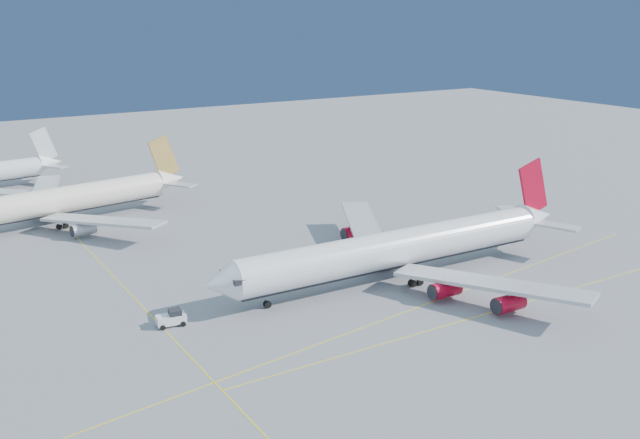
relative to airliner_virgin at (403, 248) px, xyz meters
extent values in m
plane|color=slate|center=(-4.06, -5.87, -5.57)|extent=(500.00, 500.00, 0.00)
cube|color=yellow|center=(0.94, -19.87, -5.56)|extent=(90.00, 0.18, 0.02)
cube|color=yellow|center=(-4.06, -11.87, -5.56)|extent=(118.86, 16.88, 0.02)
cube|color=yellow|center=(-44.06, 24.13, -5.56)|extent=(0.18, 140.00, 0.02)
cylinder|color=white|center=(-1.63, 0.03, 0.19)|extent=(62.11, 7.40, 6.42)
cone|color=white|center=(-35.07, 0.56, 0.19)|extent=(5.08, 6.50, 6.42)
cone|color=white|center=(33.25, -0.53, 0.85)|extent=(7.85, 6.22, 6.10)
cube|color=black|center=(-32.97, 0.52, 0.85)|extent=(1.87, 6.13, 0.78)
cube|color=#B7B7BC|center=(3.70, -18.05, -1.58)|extent=(18.78, 31.50, 0.61)
cube|color=#B7B7BC|center=(4.27, 17.92, -1.58)|extent=(19.62, 31.22, 0.61)
cube|color=#B00721|center=(31.58, -0.50, 7.05)|extent=(8.52, 0.63, 11.72)
cylinder|color=gray|center=(-27.06, 0.43, -3.69)|extent=(0.27, 0.27, 2.55)
cylinder|color=black|center=(-27.06, 0.43, -4.96)|extent=(1.23, 0.79, 1.22)
cylinder|color=gray|center=(-0.60, -4.53, -3.69)|extent=(0.35, 0.35, 2.55)
cylinder|color=black|center=(-0.60, -4.53, -4.96)|extent=(1.23, 1.02, 1.22)
cylinder|color=gray|center=(-0.45, 4.55, -3.69)|extent=(0.35, 0.35, 2.55)
cylinder|color=black|center=(-0.45, 4.55, -4.96)|extent=(1.23, 1.02, 1.22)
cylinder|color=#B00721|center=(-0.69, -12.19, -3.66)|extent=(5.36, 2.85, 2.77)
cylinder|color=#B00721|center=(3.86, -21.90, -3.66)|extent=(5.36, 2.85, 2.77)
cylinder|color=#B00721|center=(-0.30, 12.21, -3.66)|extent=(5.36, 2.85, 2.77)
cylinder|color=#B00721|center=(4.55, 21.77, -3.66)|extent=(5.36, 2.85, 2.77)
cylinder|color=#F2E4CE|center=(-46.81, 67.00, -0.22)|extent=(54.32, 14.63, 5.93)
cone|color=#F2E4CE|center=(-16.54, 71.98, 0.41)|extent=(8.10, 6.74, 5.63)
cube|color=#B7B7BC|center=(-39.20, 51.69, -1.85)|extent=(21.21, 26.85, 0.57)
cube|color=#B7B7BC|center=(-44.50, 83.94, -1.85)|extent=(13.48, 29.43, 0.57)
cube|color=#C18E48|center=(-18.07, 71.73, 6.21)|extent=(7.97, 1.76, 11.00)
cylinder|color=gray|center=(-45.10, 63.01, -3.80)|extent=(0.33, 0.33, 2.39)
cylinder|color=black|center=(-45.10, 63.01, -5.00)|extent=(1.28, 1.11, 1.14)
cylinder|color=gray|center=(-46.46, 71.32, -3.80)|extent=(0.33, 0.33, 2.39)
cylinder|color=black|center=(-46.46, 71.32, -5.00)|extent=(1.28, 1.11, 1.14)
cylinder|color=#B7B7BC|center=(-42.61, 54.08, -3.80)|extent=(5.35, 3.38, 2.60)
cylinder|color=#B7B7BC|center=(-46.97, 80.58, -3.80)|extent=(5.35, 3.38, 2.60)
cone|color=white|center=(-36.87, 112.61, -0.25)|extent=(7.19, 5.87, 4.97)
cube|color=silver|center=(-38.26, 112.41, 4.93)|extent=(7.16, 1.46, 9.88)
cube|color=white|center=(-42.58, 2.15, -4.58)|extent=(4.65, 2.72, 1.32)
cube|color=black|center=(-41.93, 2.07, -3.59)|extent=(1.98, 2.07, 0.99)
cylinder|color=black|center=(-44.25, 1.18, -5.19)|extent=(0.81, 0.48, 0.77)
cylinder|color=black|center=(-43.98, 3.48, -5.19)|extent=(0.81, 0.48, 0.77)
cylinder|color=black|center=(-41.19, 0.81, -5.19)|extent=(0.81, 0.48, 0.77)
cylinder|color=black|center=(-40.91, 3.11, -5.19)|extent=(0.81, 0.48, 0.77)
camera|label=1|loc=(-75.55, -94.33, 39.97)|focal=40.00mm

